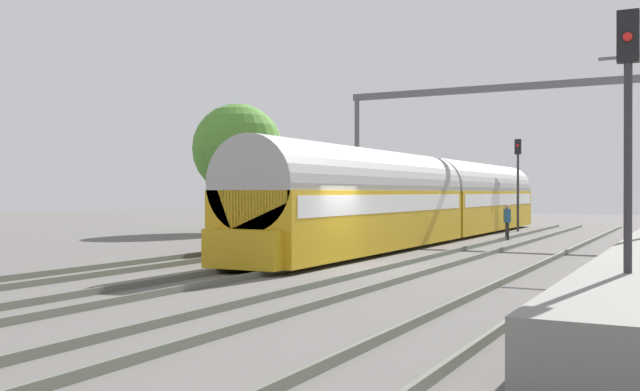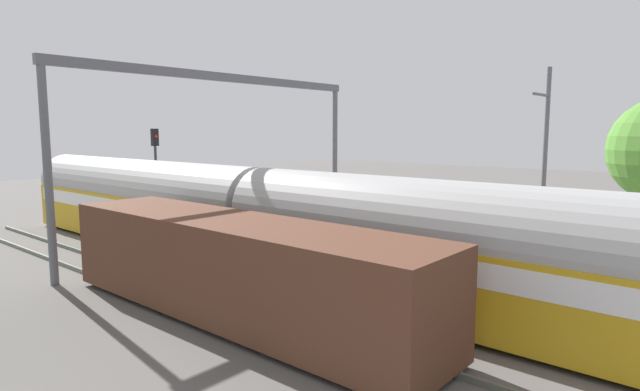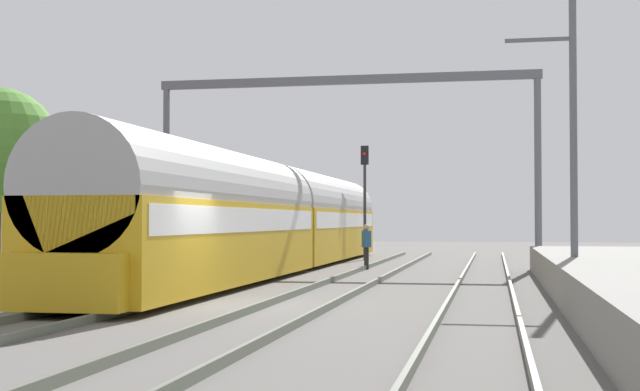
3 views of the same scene
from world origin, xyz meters
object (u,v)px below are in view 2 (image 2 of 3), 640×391
railway_signal_far (156,167)px  catenary_gantry (226,119)px  passenger_train (259,220)px  freight_car (236,268)px  person_crossing (283,227)px

railway_signal_far → catenary_gantry: (0.00, -5.84, 2.41)m
passenger_train → catenary_gantry: (1.92, 4.13, 3.90)m
freight_car → catenary_gantry: catenary_gantry is taller
passenger_train → person_crossing: (3.15, 1.86, -0.94)m
freight_car → passenger_train: bearing=39.8°
passenger_train → freight_car: passenger_train is taller
freight_car → railway_signal_far: 14.51m
freight_car → railway_signal_far: railway_signal_far is taller
railway_signal_far → catenary_gantry: catenary_gantry is taller
railway_signal_far → person_crossing: bearing=-81.4°
passenger_train → freight_car: size_ratio=2.53×
passenger_train → person_crossing: bearing=30.6°
freight_car → railway_signal_far: (5.75, 13.17, 1.99)m
catenary_gantry → freight_car: bearing=-128.2°
passenger_train → person_crossing: 3.78m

